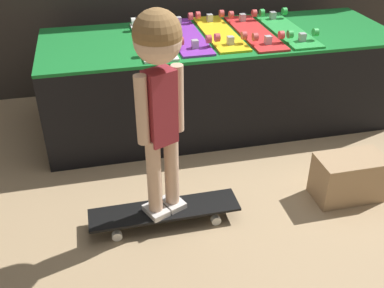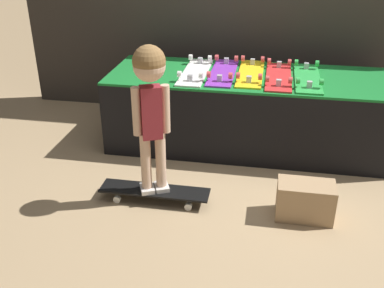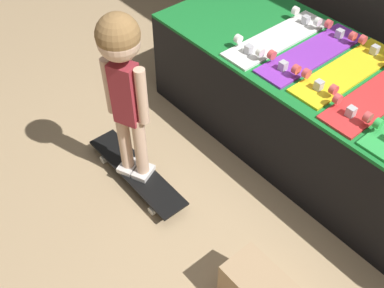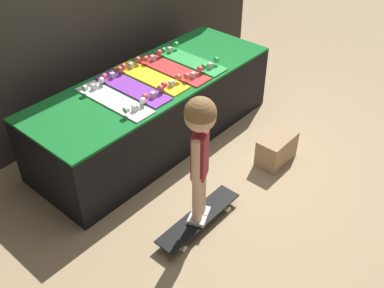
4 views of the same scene
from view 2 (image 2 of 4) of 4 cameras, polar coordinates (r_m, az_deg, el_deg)
name	(u,v)px [view 2 (image 2 of 4)]	position (r m, az deg, el deg)	size (l,w,h in m)	color
ground_plane	(241,176)	(3.62, 6.23, -4.12)	(16.00, 16.00, 0.00)	tan
display_rack	(248,111)	(4.01, 7.15, 4.22)	(2.42, 0.86, 0.65)	black
skateboard_white_on_rack	(195,71)	(3.92, 0.44, 9.23)	(0.21, 0.77, 0.09)	white
skateboard_purple_on_rack	(223,72)	(3.92, 3.96, 9.16)	(0.21, 0.77, 0.09)	purple
skateboard_yellow_on_rack	(251,73)	(3.92, 7.46, 8.98)	(0.21, 0.77, 0.09)	yellow
skateboard_red_on_rack	(279,76)	(3.87, 10.94, 8.51)	(0.21, 0.77, 0.09)	red
skateboard_green_on_rack	(307,77)	(3.88, 14.45, 8.20)	(0.21, 0.77, 0.09)	green
skateboard_on_floor	(155,191)	(3.28, -4.76, -6.02)	(0.80, 0.18, 0.09)	black
child	(150,93)	(2.95, -5.31, 6.45)	(0.24, 0.21, 1.06)	silver
storage_box	(305,201)	(3.16, 14.16, -6.98)	(0.38, 0.21, 0.26)	tan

